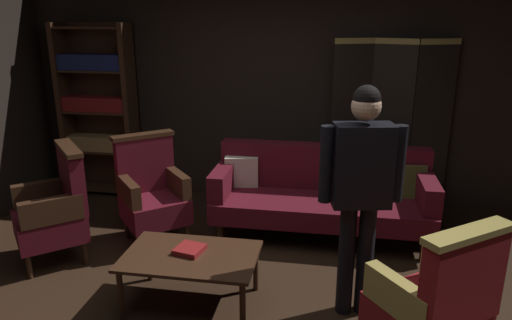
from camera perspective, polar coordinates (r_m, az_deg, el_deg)
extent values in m
plane|color=black|center=(3.75, -2.17, -17.69)|extent=(10.00, 10.00, 0.00)
cube|color=black|center=(5.55, 2.92, 9.45)|extent=(7.20, 0.10, 2.80)
cube|color=black|center=(5.38, 11.20, 4.03)|extent=(0.44, 0.20, 1.90)
cube|color=tan|center=(5.25, 11.79, 13.84)|extent=(0.44, 0.21, 0.06)
cube|color=black|center=(5.42, 15.76, 3.80)|extent=(0.45, 0.18, 1.90)
cube|color=tan|center=(5.30, 16.58, 13.52)|extent=(0.45, 0.18, 0.06)
cube|color=black|center=(5.50, 20.23, 3.56)|extent=(0.44, 0.20, 1.90)
cube|color=tan|center=(5.37, 21.26, 13.13)|extent=(0.44, 0.20, 0.06)
cube|color=#382114|center=(6.21, -21.84, 5.57)|extent=(0.06, 0.32, 2.05)
cube|color=#382114|center=(5.82, -14.72, 5.53)|extent=(0.06, 0.32, 2.05)
cube|color=#382114|center=(6.13, -17.75, 5.85)|extent=(0.90, 0.02, 2.05)
cube|color=#382114|center=(6.26, -17.57, -3.12)|extent=(0.86, 0.30, 0.02)
cube|color=#382114|center=(6.11, -17.97, 1.13)|extent=(0.86, 0.30, 0.02)
cube|color=#9E7A47|center=(6.07, -18.14, 1.98)|extent=(0.78, 0.22, 0.18)
cube|color=#382114|center=(6.00, -18.39, 5.56)|extent=(0.86, 0.30, 0.02)
cube|color=maroon|center=(5.97, -18.57, 6.42)|extent=(0.78, 0.22, 0.17)
cube|color=#382114|center=(5.93, -18.83, 10.12)|extent=(0.86, 0.30, 0.02)
cube|color=navy|center=(5.91, -19.02, 11.07)|extent=(0.78, 0.22, 0.18)
cube|color=#382114|center=(5.90, -19.30, 14.76)|extent=(0.86, 0.30, 0.02)
cylinder|color=#382114|center=(4.66, -4.38, -8.76)|extent=(0.07, 0.07, 0.22)
cylinder|color=#382114|center=(4.62, 19.53, -10.03)|extent=(0.07, 0.07, 0.22)
cylinder|color=#382114|center=(5.19, -2.78, -5.91)|extent=(0.07, 0.07, 0.22)
cylinder|color=#382114|center=(5.15, 18.49, -7.02)|extent=(0.07, 0.07, 0.22)
cube|color=#4C0F19|center=(4.73, 7.76, -5.69)|extent=(2.10, 0.76, 0.20)
cube|color=#4C0F19|center=(4.90, 8.06, -0.74)|extent=(2.10, 0.18, 0.46)
cube|color=#4C0F19|center=(4.77, -3.98, -2.41)|extent=(0.16, 0.68, 0.26)
cube|color=#4C0F19|center=(4.72, 19.85, -3.62)|extent=(0.16, 0.68, 0.26)
cube|color=beige|center=(4.91, -1.74, -1.52)|extent=(0.35, 0.17, 0.34)
cube|color=#4C5123|center=(4.88, 17.77, -2.51)|extent=(0.36, 0.21, 0.35)
cylinder|color=#382114|center=(3.70, -15.93, -15.30)|extent=(0.04, 0.04, 0.39)
cylinder|color=#382114|center=(3.45, -1.62, -17.26)|extent=(0.04, 0.04, 0.39)
cylinder|color=#382114|center=(4.12, -12.70, -11.46)|extent=(0.04, 0.04, 0.39)
cylinder|color=#382114|center=(3.89, -0.02, -12.83)|extent=(0.04, 0.04, 0.39)
cube|color=#382114|center=(3.66, -7.86, -11.35)|extent=(1.00, 0.64, 0.03)
cylinder|color=tan|center=(3.66, 19.02, -17.67)|extent=(0.04, 0.04, 0.22)
cube|color=maroon|center=(3.26, 19.51, -17.54)|extent=(0.78, 0.78, 0.24)
cube|color=maroon|center=(2.94, 23.60, -13.20)|extent=(0.52, 0.43, 0.54)
cube|color=tan|center=(2.81, 24.31, -8.06)|extent=(0.56, 0.47, 0.04)
cube|color=tan|center=(3.31, 22.85, -12.77)|extent=(0.37, 0.45, 0.22)
cube|color=tan|center=(2.99, 16.68, -15.46)|extent=(0.37, 0.45, 0.22)
cylinder|color=#382114|center=(4.54, -13.67, -9.97)|extent=(0.04, 0.04, 0.22)
cylinder|color=#382114|center=(4.67, -8.23, -8.83)|extent=(0.04, 0.04, 0.22)
cylinder|color=#382114|center=(4.94, -15.28, -7.78)|extent=(0.04, 0.04, 0.22)
cylinder|color=#382114|center=(5.06, -10.24, -6.80)|extent=(0.04, 0.04, 0.22)
cube|color=#4C0F19|center=(4.71, -12.03, -5.77)|extent=(0.79, 0.79, 0.24)
cube|color=#4C0F19|center=(4.78, -13.21, -0.50)|extent=(0.50, 0.45, 0.54)
cube|color=#382114|center=(4.70, -13.45, 2.86)|extent=(0.54, 0.49, 0.04)
cube|color=#382114|center=(4.56, -15.06, -3.64)|extent=(0.39, 0.44, 0.22)
cube|color=#382114|center=(4.70, -9.43, -2.65)|extent=(0.39, 0.44, 0.22)
cylinder|color=#382114|center=(4.93, -26.25, -9.12)|extent=(0.04, 0.04, 0.22)
cylinder|color=#382114|center=(4.51, -25.58, -11.47)|extent=(0.04, 0.04, 0.22)
cylinder|color=#382114|center=(4.97, -20.97, -8.21)|extent=(0.04, 0.04, 0.22)
cylinder|color=#382114|center=(4.56, -19.79, -10.43)|extent=(0.04, 0.04, 0.22)
cube|color=#4C0F19|center=(4.64, -23.48, -7.22)|extent=(0.79, 0.79, 0.24)
cube|color=#4C0F19|center=(4.53, -21.21, -2.22)|extent=(0.46, 0.50, 0.54)
cube|color=#382114|center=(4.45, -21.61, 1.31)|extent=(0.49, 0.54, 0.04)
cube|color=#382114|center=(4.78, -24.27, -3.64)|extent=(0.43, 0.40, 0.22)
cube|color=#382114|center=(4.33, -23.34, -5.62)|extent=(0.43, 0.40, 0.22)
cylinder|color=black|center=(3.63, 12.97, -11.53)|extent=(0.12, 0.12, 0.86)
cylinder|color=black|center=(3.59, 10.77, -11.65)|extent=(0.12, 0.12, 0.86)
cube|color=maroon|center=(3.41, 12.35, -4.65)|extent=(0.35, 0.22, 0.09)
cube|color=black|center=(3.33, 12.63, -0.65)|extent=(0.43, 0.29, 0.58)
cube|color=white|center=(3.42, 12.22, 0.38)|extent=(0.14, 0.04, 0.41)
cube|color=maroon|center=(3.37, 12.44, 4.17)|extent=(0.09, 0.04, 0.04)
cylinder|color=black|center=(3.40, 16.73, -0.43)|extent=(0.09, 0.09, 0.54)
cylinder|color=black|center=(3.27, 8.40, -0.53)|extent=(0.09, 0.09, 0.54)
sphere|color=tan|center=(3.23, 13.10, 6.30)|extent=(0.20, 0.20, 0.20)
sphere|color=black|center=(3.22, 13.16, 7.17)|extent=(0.18, 0.18, 0.18)
cube|color=maroon|center=(3.68, -7.97, -10.59)|extent=(0.24, 0.24, 0.04)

